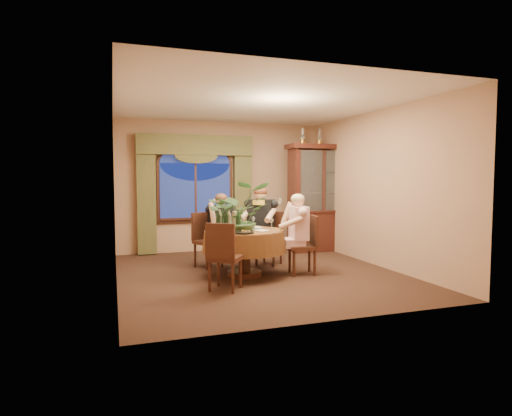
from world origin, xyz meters
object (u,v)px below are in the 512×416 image
object	(u,v)px
oil_lamp_right	(336,137)
person_scarf	(261,226)
chair_back_right	(269,239)
wine_bottle_2	(226,221)
person_pink	(299,234)
oil_lamp_center	(319,137)
wine_bottle_5	(222,219)
chair_front_left	(225,256)
wine_bottle_1	(218,221)
person_back	(221,230)
centerpiece_plant	(237,189)
dining_table	(244,253)
olive_bowl	(247,229)
chair_back	(208,240)
wine_bottle_3	(229,220)
stoneware_vase	(236,220)
wine_bottle_4	(238,221)
chair_right	(302,245)
china_cabinet	(319,198)
wine_bottle_0	(220,220)
oil_lamp_left	(302,136)

from	to	relation	value
oil_lamp_right	person_scarf	world-z (taller)	oil_lamp_right
chair_back_right	wine_bottle_2	size ratio (longest dim) A/B	2.91
person_pink	oil_lamp_center	bearing A→B (deg)	-27.49
wine_bottle_5	oil_lamp_right	bearing A→B (deg)	28.57
chair_front_left	wine_bottle_1	bearing A→B (deg)	119.20
person_back	oil_lamp_right	bearing A→B (deg)	-172.91
person_back	wine_bottle_1	size ratio (longest dim) A/B	3.99
centerpiece_plant	dining_table	bearing A→B (deg)	-55.40
olive_bowl	wine_bottle_5	xyz separation A→B (m)	(-0.34, 0.26, 0.14)
chair_back	wine_bottle_3	world-z (taller)	wine_bottle_3
person_scarf	stoneware_vase	xyz separation A→B (m)	(-0.63, -0.60, 0.18)
dining_table	wine_bottle_4	bearing A→B (deg)	-143.30
chair_right	wine_bottle_5	world-z (taller)	wine_bottle_5
china_cabinet	wine_bottle_5	xyz separation A→B (m)	(-2.57, -1.62, -0.24)
oil_lamp_center	centerpiece_plant	size ratio (longest dim) A/B	0.29
dining_table	olive_bowl	bearing A→B (deg)	-70.19
oil_lamp_right	centerpiece_plant	size ratio (longest dim) A/B	0.29
oil_lamp_right	china_cabinet	bearing A→B (deg)	180.00
olive_bowl	wine_bottle_4	bearing A→B (deg)	-165.10
china_cabinet	person_scarf	size ratio (longest dim) A/B	1.61
chair_front_left	olive_bowl	world-z (taller)	chair_front_left
oil_lamp_right	wine_bottle_1	bearing A→B (deg)	-148.46
wine_bottle_4	oil_lamp_right	bearing A→B (deg)	34.60
olive_bowl	wine_bottle_3	bearing A→B (deg)	163.00
person_pink	olive_bowl	xyz separation A→B (m)	(-0.89, 0.06, 0.11)
chair_right	person_pink	distance (m)	0.20
chair_front_left	person_scarf	size ratio (longest dim) A/B	0.67
person_pink	wine_bottle_3	world-z (taller)	person_pink
stoneware_vase	olive_bowl	distance (m)	0.23
dining_table	wine_bottle_1	bearing A→B (deg)	-169.74
china_cabinet	wine_bottle_1	world-z (taller)	china_cabinet
person_scarf	olive_bowl	size ratio (longest dim) A/B	8.84
wine_bottle_0	person_scarf	bearing A→B (deg)	32.94
person_back	wine_bottle_2	world-z (taller)	person_back
oil_lamp_left	wine_bottle_2	size ratio (longest dim) A/B	1.03
wine_bottle_2	person_back	bearing A→B (deg)	81.51
wine_bottle_0	chair_back	bearing A→B (deg)	92.36
chair_back	oil_lamp_left	bearing A→B (deg)	177.82
oil_lamp_left	wine_bottle_5	distance (m)	3.13
dining_table	person_back	bearing A→B (deg)	101.99
wine_bottle_3	olive_bowl	bearing A→B (deg)	-17.00
wine_bottle_4	wine_bottle_1	bearing A→B (deg)	177.07
oil_lamp_left	chair_front_left	xyz separation A→B (m)	(-2.37, -2.58, -2.00)
oil_lamp_center	wine_bottle_3	xyz separation A→B (m)	(-2.50, -1.80, -1.56)
chair_back_right	chair_front_left	distance (m)	1.87
olive_bowl	wine_bottle_2	bearing A→B (deg)	179.72
wine_bottle_2	oil_lamp_left	bearing A→B (deg)	40.94
wine_bottle_5	chair_right	bearing A→B (deg)	-17.42
centerpiece_plant	wine_bottle_1	size ratio (longest dim) A/B	3.51
china_cabinet	stoneware_vase	world-z (taller)	china_cabinet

